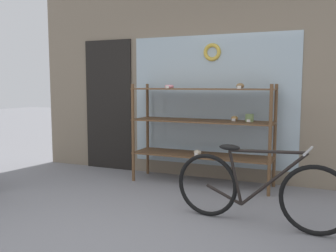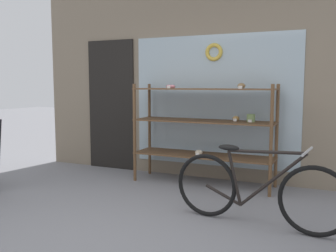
% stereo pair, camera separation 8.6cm
% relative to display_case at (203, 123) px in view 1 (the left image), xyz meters
% --- Properties ---
extents(ground_plane, '(30.00, 30.00, 0.00)m').
position_rel_display_case_xyz_m(ground_plane, '(-0.18, -2.13, -0.86)').
color(ground_plane, gray).
extents(storefront_facade, '(5.51, 0.13, 3.52)m').
position_rel_display_case_xyz_m(storefront_facade, '(-0.22, 0.39, 0.86)').
color(storefront_facade, gray).
rests_on(storefront_facade, ground_plane).
extents(display_case, '(1.96, 0.52, 1.41)m').
position_rel_display_case_xyz_m(display_case, '(0.00, 0.00, 0.00)').
color(display_case, brown).
rests_on(display_case, ground_plane).
extents(bicycle, '(1.74, 0.46, 0.80)m').
position_rel_display_case_xyz_m(bicycle, '(0.96, -1.27, -0.50)').
color(bicycle, black).
rests_on(bicycle, ground_plane).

